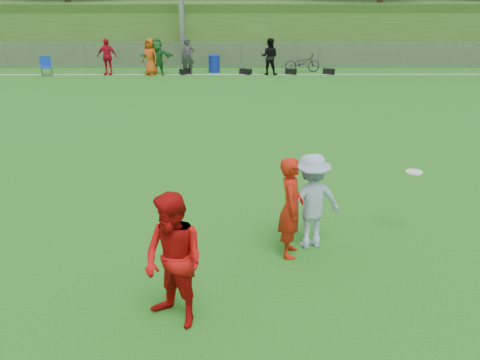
{
  "coord_description": "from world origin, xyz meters",
  "views": [
    {
      "loc": [
        -0.2,
        -7.64,
        4.43
      ],
      "look_at": [
        -0.15,
        0.5,
        1.31
      ],
      "focal_mm": 40.0,
      "sensor_mm": 36.0,
      "label": 1
    }
  ],
  "objects_px": {
    "player_blue": "(311,201)",
    "frisbee": "(414,172)",
    "player_red_left": "(291,207)",
    "player_red_center": "(174,261)",
    "bicycle": "(302,63)",
    "recycling_bin": "(214,64)"
  },
  "relations": [
    {
      "from": "player_blue",
      "to": "frisbee",
      "type": "distance_m",
      "value": 1.94
    },
    {
      "from": "player_red_left",
      "to": "player_red_center",
      "type": "distance_m",
      "value": 2.55
    },
    {
      "from": "bicycle",
      "to": "frisbee",
      "type": "bearing_deg",
      "value": 172.55
    },
    {
      "from": "player_blue",
      "to": "recycling_bin",
      "type": "xyz_separation_m",
      "value": [
        -2.36,
        17.99,
        -0.43
      ]
    },
    {
      "from": "player_red_center",
      "to": "recycling_bin",
      "type": "distance_m",
      "value": 20.19
    },
    {
      "from": "player_red_left",
      "to": "bicycle",
      "type": "xyz_separation_m",
      "value": [
        2.31,
        18.27,
        -0.41
      ]
    },
    {
      "from": "player_red_center",
      "to": "player_blue",
      "type": "bearing_deg",
      "value": 85.65
    },
    {
      "from": "recycling_bin",
      "to": "bicycle",
      "type": "xyz_separation_m",
      "value": [
        4.3,
        -0.02,
        0.05
      ]
    },
    {
      "from": "frisbee",
      "to": "recycling_bin",
      "type": "bearing_deg",
      "value": 103.5
    },
    {
      "from": "player_red_left",
      "to": "player_blue",
      "type": "height_order",
      "value": "player_red_left"
    },
    {
      "from": "player_red_center",
      "to": "bicycle",
      "type": "relative_size",
      "value": 1.08
    },
    {
      "from": "recycling_bin",
      "to": "frisbee",
      "type": "bearing_deg",
      "value": -76.5
    },
    {
      "from": "bicycle",
      "to": "player_blue",
      "type": "bearing_deg",
      "value": 166.68
    },
    {
      "from": "frisbee",
      "to": "recycling_bin",
      "type": "xyz_separation_m",
      "value": [
        -4.21,
        17.55,
        -0.8
      ]
    },
    {
      "from": "player_red_center",
      "to": "bicycle",
      "type": "bearing_deg",
      "value": 118.1
    },
    {
      "from": "player_red_left",
      "to": "player_blue",
      "type": "bearing_deg",
      "value": -44.19
    },
    {
      "from": "player_red_center",
      "to": "frisbee",
      "type": "relative_size",
      "value": 6.44
    },
    {
      "from": "player_red_center",
      "to": "bicycle",
      "type": "height_order",
      "value": "player_red_center"
    },
    {
      "from": "frisbee",
      "to": "bicycle",
      "type": "relative_size",
      "value": 0.17
    },
    {
      "from": "recycling_bin",
      "to": "player_red_left",
      "type": "bearing_deg",
      "value": -83.8
    },
    {
      "from": "frisbee",
      "to": "recycling_bin",
      "type": "relative_size",
      "value": 0.35
    },
    {
      "from": "player_red_center",
      "to": "recycling_bin",
      "type": "relative_size",
      "value": 2.29
    }
  ]
}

